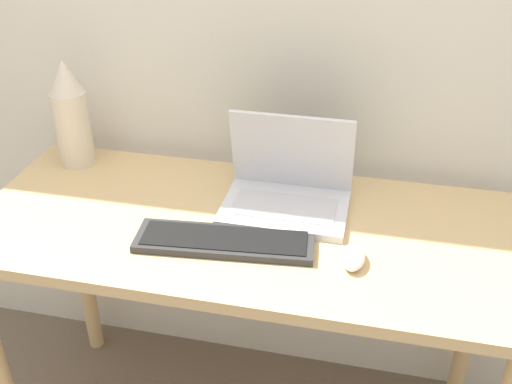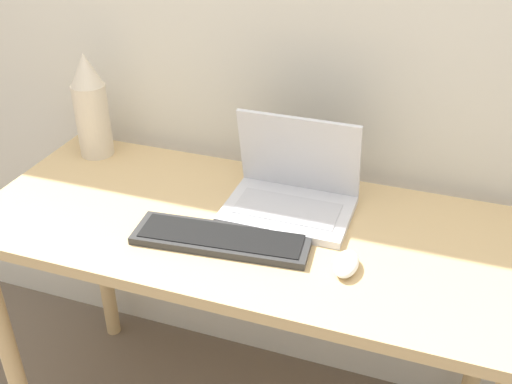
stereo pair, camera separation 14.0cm
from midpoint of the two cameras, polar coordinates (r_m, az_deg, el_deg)
name	(u,v)px [view 1 (the left image)]	position (r m, az deg, el deg)	size (l,w,h in m)	color
desk	(246,258)	(1.53, -3.59, -6.40)	(1.36, 0.59, 0.78)	tan
laptop	(287,188)	(1.51, 0.37, 0.30)	(0.31, 0.23, 0.24)	silver
keyboard	(224,241)	(1.40, -5.91, -4.77)	(0.43, 0.16, 0.02)	#2D2D2D
mouse	(353,257)	(1.34, 6.26, -6.29)	(0.05, 0.10, 0.03)	white
vase	(71,115)	(1.77, -19.44, 6.92)	(0.10, 0.10, 0.31)	beige
mp3_player	(261,220)	(1.47, -2.28, -2.79)	(0.05, 0.07, 0.01)	orange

